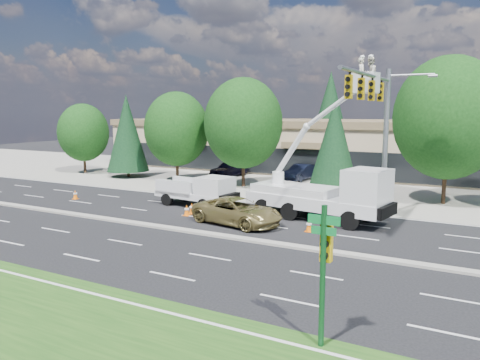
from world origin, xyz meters
The scene contains 24 objects.
ground centered at (0.00, 0.00, 0.00)m, with size 140.00×140.00×0.00m, color black.
concrete_apron centered at (0.00, 20.00, 0.01)m, with size 140.00×22.00×0.01m, color gray.
road_median centered at (0.00, 0.00, 0.06)m, with size 120.00×0.55×0.12m, color gray.
strip_mall centered at (0.00, 29.97, 2.83)m, with size 50.40×15.40×5.50m.
tree_front_a centered at (-22.00, 15.00, 4.26)m, with size 5.24×5.24×7.28m.
tree_front_b centered at (-16.00, 15.00, 4.34)m, with size 4.11×4.11×8.10m.
tree_front_c centered at (-10.00, 15.00, 4.85)m, with size 5.97×5.97×8.28m.
tree_front_d centered at (-3.00, 15.00, 5.46)m, with size 6.72×6.72×9.33m.
tree_front_e centered at (5.00, 15.00, 4.06)m, with size 3.84×3.84×7.57m.
tree_front_f centered at (13.00, 15.00, 6.02)m, with size 7.41×7.41×10.29m.
tree_back_a centered at (-18.00, 42.00, 4.53)m, with size 4.28×4.28×8.44m.
tree_back_b centered at (-4.00, 42.00, 6.34)m, with size 6.00×6.00×11.82m.
tree_back_c centered at (10.00, 42.00, 4.66)m, with size 4.40×4.40×8.68m.
signal_mast centered at (10.03, 7.04, 6.06)m, with size 2.76×10.16×9.00m.
street_sign_pole centered at (12.00, -8.40, 2.44)m, with size 0.90×0.44×4.00m.
utility_pickup centered at (-1.58, 5.95, 0.89)m, with size 5.82×2.70×2.16m.
bucket_truck centered at (7.48, 6.06, 2.04)m, with size 9.12×3.95×9.49m.
traffic_cone_a centered at (-11.25, 3.90, 0.34)m, with size 0.40×0.40×0.70m.
traffic_cone_b centered at (-0.75, 3.27, 0.34)m, with size 0.40×0.40×0.70m.
traffic_cone_c centered at (-0.81, 3.91, 0.34)m, with size 0.40×0.40×0.70m.
traffic_cone_d centered at (7.35, 3.19, 0.34)m, with size 0.40×0.40×0.70m.
minivan centered at (3.12, 2.80, 0.76)m, with size 2.53×5.48×1.52m, color olive.
parked_car_west centered at (-7.27, 19.96, 0.78)m, with size 1.85×4.59×1.56m, color black.
parked_car_east centered at (0.00, 21.00, 0.75)m, with size 1.59×4.57×1.51m, color black.
Camera 1 is at (15.85, -20.31, 6.48)m, focal length 35.00 mm.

